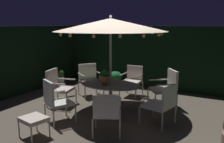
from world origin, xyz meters
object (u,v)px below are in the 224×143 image
object	(u,v)px
ottoman_footrest	(34,120)
potted_plant_back_center	(58,78)
potted_plant_left_near	(90,74)
patio_chair_west	(90,78)
potted_plant_right_far	(115,79)
centerpiece_planter	(105,76)
patio_chair_north	(58,85)
patio_dining_table	(111,89)
patio_chair_south	(166,86)
patio_chair_southeast	(162,102)
patio_chair_southwest	(133,79)
patio_chair_east	(107,110)
patio_chair_northeast	(55,99)
patio_umbrella	(111,25)

from	to	relation	value
ottoman_footrest	potted_plant_back_center	world-z (taller)	potted_plant_back_center
ottoman_footrest	potted_plant_left_near	distance (m)	4.91
patio_chair_west	potted_plant_right_far	size ratio (longest dim) A/B	1.70
centerpiece_planter	patio_chair_north	bearing A→B (deg)	-172.75
potted_plant_back_center	patio_dining_table	bearing A→B (deg)	-23.16
patio_chair_west	potted_plant_right_far	world-z (taller)	patio_chair_west
patio_chair_south	potted_plant_left_near	xyz separation A→B (m)	(-3.49, 1.53, -0.27)
patio_chair_southeast	potted_plant_left_near	xyz separation A→B (m)	(-3.77, 2.80, -0.22)
patio_chair_west	patio_chair_southwest	bearing A→B (deg)	27.75
centerpiece_planter	patio_chair_east	bearing A→B (deg)	-58.23
patio_chair_east	patio_chair_south	size ratio (longest dim) A/B	0.89
patio_dining_table	potted_plant_back_center	world-z (taller)	patio_dining_table
potted_plant_back_center	potted_plant_left_near	bearing A→B (deg)	67.43
patio_dining_table	patio_chair_east	distance (m)	1.51
patio_chair_south	patio_chair_east	bearing A→B (deg)	-103.39
centerpiece_planter	potted_plant_right_far	bearing A→B (deg)	111.46
patio_dining_table	patio_chair_north	xyz separation A→B (m)	(-1.49, -0.34, -0.00)
potted_plant_right_far	patio_dining_table	bearing A→B (deg)	-65.13
ottoman_footrest	potted_plant_right_far	size ratio (longest dim) A/B	0.98
patio_dining_table	potted_plant_left_near	bearing A→B (deg)	132.80
patio_chair_north	patio_chair_northeast	xyz separation A→B (m)	(0.80, -1.02, -0.00)
patio_chair_north	potted_plant_back_center	world-z (taller)	patio_chair_north
patio_dining_table	centerpiece_planter	world-z (taller)	centerpiece_planter
patio_chair_north	patio_chair_southeast	bearing A→B (deg)	0.06
patio_chair_north	patio_chair_south	distance (m)	2.98
patio_chair_northeast	potted_plant_left_near	xyz separation A→B (m)	(-1.60, 3.82, -0.25)
patio_chair_southwest	patio_chair_west	world-z (taller)	patio_chair_west
ottoman_footrest	potted_plant_right_far	bearing A→B (deg)	95.54
patio_chair_east	potted_plant_left_near	distance (m)	4.83
patio_umbrella	potted_plant_right_far	bearing A→B (deg)	114.87
patio_umbrella	patio_chair_south	bearing A→B (deg)	37.91
patio_chair_southwest	potted_plant_right_far	xyz separation A→B (m)	(-0.94, 0.60, -0.23)
ottoman_footrest	patio_chair_west	bearing A→B (deg)	102.65
centerpiece_planter	patio_chair_west	xyz separation A→B (m)	(-1.16, 1.04, -0.37)
potted_plant_right_far	potted_plant_back_center	bearing A→B (deg)	-153.49
ottoman_footrest	patio_umbrella	bearing A→B (deg)	75.14
patio_chair_northeast	patio_chair_south	world-z (taller)	patio_chair_south
patio_chair_southwest	potted_plant_back_center	world-z (taller)	patio_chair_southwest
potted_plant_left_near	potted_plant_back_center	bearing A→B (deg)	-112.57
patio_chair_north	patio_chair_southwest	distance (m)	2.35
patio_chair_east	potted_plant_back_center	bearing A→B (deg)	143.54
patio_chair_south	potted_plant_right_far	size ratio (longest dim) A/B	1.76
patio_chair_south	patio_chair_northeast	bearing A→B (deg)	-129.46
patio_umbrella	ottoman_footrest	bearing A→B (deg)	-104.86
patio_dining_table	potted_plant_right_far	bearing A→B (deg)	114.87
potted_plant_right_far	potted_plant_back_center	distance (m)	2.04
patio_chair_north	patio_dining_table	bearing A→B (deg)	12.75
patio_umbrella	patio_chair_southeast	distance (m)	2.26
patio_chair_northeast	patio_chair_southwest	size ratio (longest dim) A/B	1.08
patio_chair_south	potted_plant_left_near	world-z (taller)	patio_chair_south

